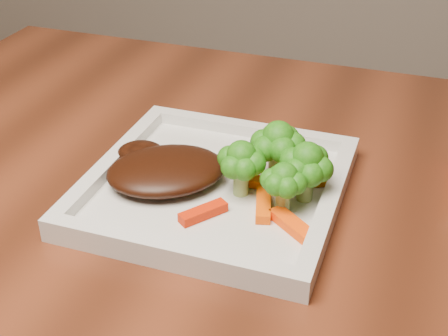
% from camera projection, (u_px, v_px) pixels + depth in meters
% --- Properties ---
extents(plate, '(0.27, 0.27, 0.01)m').
position_uv_depth(plate, '(215.00, 190.00, 0.69)').
color(plate, silver).
rests_on(plate, dining_table).
extents(steak, '(0.17, 0.16, 0.03)m').
position_uv_depth(steak, '(166.00, 170.00, 0.68)').
color(steak, black).
rests_on(steak, plate).
extents(broccoli_0, '(0.09, 0.09, 0.07)m').
position_uv_depth(broccoli_0, '(278.00, 152.00, 0.68)').
color(broccoli_0, '#125F0F').
rests_on(broccoli_0, plate).
extents(broccoli_1, '(0.08, 0.08, 0.06)m').
position_uv_depth(broccoli_1, '(306.00, 173.00, 0.65)').
color(broccoli_1, '#336310').
rests_on(broccoli_1, plate).
extents(broccoli_2, '(0.07, 0.07, 0.06)m').
position_uv_depth(broccoli_2, '(284.00, 187.00, 0.63)').
color(broccoli_2, '#316711').
rests_on(broccoli_2, plate).
extents(broccoli_3, '(0.06, 0.06, 0.06)m').
position_uv_depth(broccoli_3, '(241.00, 169.00, 0.65)').
color(broccoli_3, '#3F7914').
rests_on(broccoli_3, plate).
extents(carrot_1, '(0.06, 0.05, 0.01)m').
position_uv_depth(carrot_1, '(294.00, 226.00, 0.61)').
color(carrot_1, '#FF4504').
rests_on(carrot_1, plate).
extents(carrot_2, '(0.04, 0.05, 0.01)m').
position_uv_depth(carrot_2, '(203.00, 212.00, 0.63)').
color(carrot_2, red).
rests_on(carrot_2, plate).
extents(carrot_3, '(0.05, 0.03, 0.01)m').
position_uv_depth(carrot_3, '(315.00, 181.00, 0.68)').
color(carrot_3, '#C96003').
rests_on(carrot_3, plate).
extents(carrot_4, '(0.04, 0.05, 0.01)m').
position_uv_depth(carrot_4, '(251.00, 160.00, 0.72)').
color(carrot_4, '#C94A03').
rests_on(carrot_4, plate).
extents(carrot_5, '(0.03, 0.06, 0.01)m').
position_uv_depth(carrot_5, '(263.00, 205.00, 0.64)').
color(carrot_5, '#F14C03').
rests_on(carrot_5, plate).
extents(carrot_6, '(0.05, 0.01, 0.01)m').
position_uv_depth(carrot_6, '(268.00, 184.00, 0.68)').
color(carrot_6, '#FD5B04').
rests_on(carrot_6, plate).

